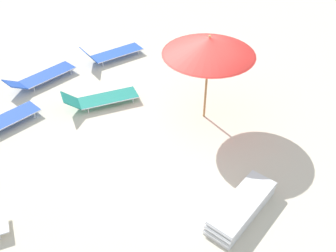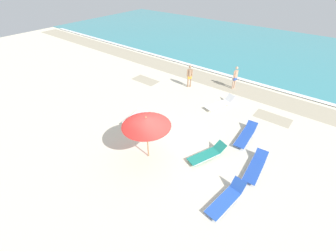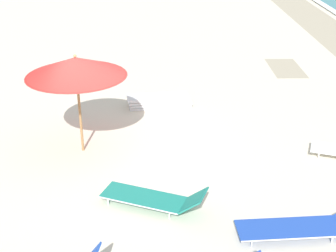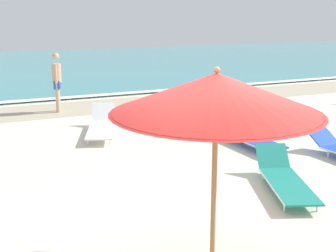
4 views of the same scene
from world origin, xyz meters
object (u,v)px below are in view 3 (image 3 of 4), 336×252
(beach_umbrella, at_px, (76,67))
(lounger_stack, at_px, (160,101))
(sun_lounger_under_umbrella, at_px, (154,198))
(sun_lounger_beside_umbrella, at_px, (301,226))

(beach_umbrella, height_order, lounger_stack, beach_umbrella)
(beach_umbrella, xyz_separation_m, sun_lounger_under_umbrella, (2.39, 1.77, -1.92))
(sun_lounger_under_umbrella, bearing_deg, beach_umbrella, -122.32)
(sun_lounger_beside_umbrella, bearing_deg, beach_umbrella, -130.55)
(sun_lounger_under_umbrella, xyz_separation_m, sun_lounger_beside_umbrella, (0.92, 2.67, -0.01))
(sun_lounger_beside_umbrella, bearing_deg, sun_lounger_under_umbrella, -112.83)
(beach_umbrella, relative_size, sun_lounger_beside_umbrella, 1.02)
(beach_umbrella, relative_size, lounger_stack, 1.23)
(beach_umbrella, bearing_deg, sun_lounger_under_umbrella, 36.44)
(sun_lounger_under_umbrella, bearing_deg, sun_lounger_beside_umbrella, 92.18)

